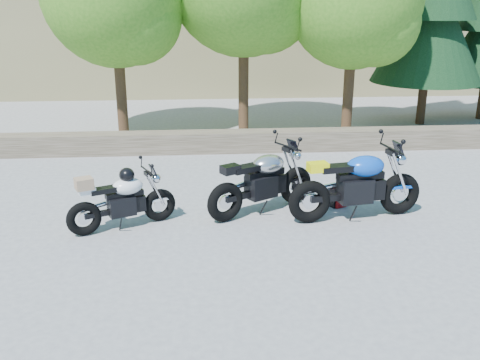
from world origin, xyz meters
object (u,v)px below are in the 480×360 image
at_px(white_bike, 122,199).
at_px(blue_bike, 357,186).
at_px(silver_bike, 263,182).
at_px(backpack, 337,196).

xyz_separation_m(white_bike, blue_bike, (3.89, 0.12, 0.09)).
bearing_deg(blue_bike, silver_bike, 155.57).
height_order(silver_bike, white_bike, silver_bike).
bearing_deg(backpack, white_bike, 165.81).
bearing_deg(white_bike, silver_bike, -11.50).
xyz_separation_m(silver_bike, blue_bike, (1.54, -0.41, 0.04)).
xyz_separation_m(silver_bike, backpack, (1.37, 0.17, -0.35)).
distance_m(silver_bike, white_bike, 2.41).
height_order(blue_bike, backpack, blue_bike).
xyz_separation_m(white_bike, backpack, (3.72, 0.71, -0.30)).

